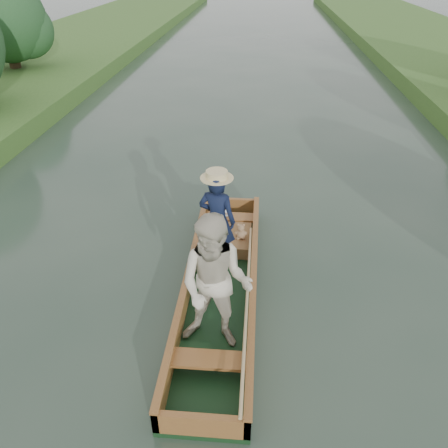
{
  "coord_description": "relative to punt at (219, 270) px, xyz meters",
  "views": [
    {
      "loc": [
        0.49,
        -5.33,
        4.68
      ],
      "look_at": [
        0.0,
        0.6,
        0.95
      ],
      "focal_mm": 35.0,
      "sensor_mm": 36.0,
      "label": 1
    }
  ],
  "objects": [
    {
      "name": "ground",
      "position": [
        0.0,
        0.34,
        -0.75
      ],
      "size": [
        120.0,
        120.0,
        0.0
      ],
      "primitive_type": "plane",
      "color": "#283D30",
      "rests_on": "ground"
    },
    {
      "name": "trees_far",
      "position": [
        0.08,
        8.77,
        1.66
      ],
      "size": [
        22.93,
        13.08,
        4.5
      ],
      "color": "#47331E",
      "rests_on": "ground"
    },
    {
      "name": "punt",
      "position": [
        0.0,
        0.0,
        0.0
      ],
      "size": [
        1.13,
        5.04,
        2.07
      ],
      "color": "black",
      "rests_on": "ground"
    }
  ]
}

